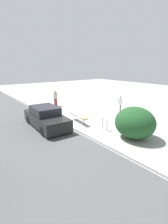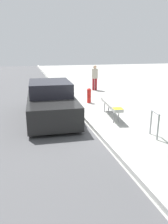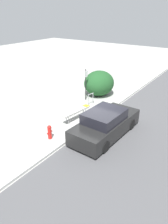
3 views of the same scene
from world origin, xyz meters
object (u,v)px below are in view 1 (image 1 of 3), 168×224
(bench, at_px, (79,116))
(parked_car_near, at_px, (46,118))
(sign_post, at_px, (120,110))
(bike_rack, at_px, (105,123))
(pedestrian, at_px, (55,98))
(fire_hydrant, at_px, (60,111))

(bench, distance_m, parked_car_near, 2.45)
(bench, relative_size, sign_post, 0.95)
(bike_rack, bearing_deg, parked_car_near, -136.02)
(bench, bearing_deg, pedestrian, 175.33)
(bench, bearing_deg, fire_hydrant, -169.09)
(bike_rack, height_order, pedestrian, pedestrian)
(pedestrian, relative_size, parked_car_near, 0.37)
(pedestrian, bearing_deg, sign_post, -79.42)
(sign_post, xyz_separation_m, parked_car_near, (-3.54, -3.67, -0.73))
(sign_post, bearing_deg, fire_hydrant, -164.86)
(bike_rack, bearing_deg, pedestrian, 175.03)
(sign_post, distance_m, parked_car_near, 5.15)
(sign_post, height_order, fire_hydrant, sign_post)
(parked_car_near, bearing_deg, sign_post, 48.57)
(sign_post, bearing_deg, pedestrian, -179.53)
(sign_post, bearing_deg, parked_car_near, -133.97)
(bench, distance_m, fire_hydrant, 2.58)
(bike_rack, distance_m, parked_car_near, 4.13)
(bench, xyz_separation_m, bike_rack, (2.34, 0.50, -0.02))
(fire_hydrant, bearing_deg, bike_rack, 7.91)
(fire_hydrant, bearing_deg, bench, 4.04)
(bike_rack, height_order, parked_car_near, parked_car_near)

